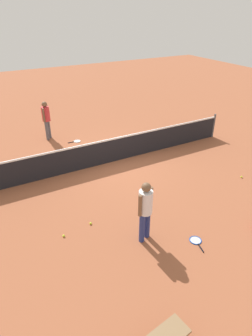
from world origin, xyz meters
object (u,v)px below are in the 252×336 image
(tennis_ball_baseline, at_px, (149,202))
(tennis_ball_by_net, at_px, (143,211))
(tennis_ball_stray_left, at_px, (241,177))
(player_far_side, at_px, (46,117))
(tennis_ball_stray_right, at_px, (91,223))
(tennis_racket_near_player, at_px, (196,241))
(player_near_side, at_px, (145,207))
(tennis_ball_near_player, at_px, (64,236))
(tennis_racket_far_player, at_px, (77,141))

(tennis_ball_baseline, bearing_deg, tennis_ball_by_net, -143.42)
(tennis_ball_baseline, distance_m, tennis_ball_stray_left, 3.65)
(player_far_side, xyz_separation_m, tennis_ball_baseline, (1.37, -6.21, -0.98))
(tennis_ball_baseline, height_order, tennis_ball_stray_left, same)
(player_far_side, height_order, tennis_ball_stray_left, player_far_side)
(tennis_ball_baseline, distance_m, tennis_ball_stray_right, 1.93)
(tennis_racket_near_player, distance_m, tennis_ball_stray_left, 3.82)
(tennis_ball_by_net, relative_size, tennis_ball_baseline, 1.00)
(player_near_side, bearing_deg, tennis_ball_near_player, 150.09)
(tennis_racket_far_player, bearing_deg, player_near_side, -94.56)
(tennis_racket_near_player, height_order, tennis_ball_baseline, tennis_ball_baseline)
(tennis_ball_by_net, bearing_deg, player_far_side, 98.78)
(tennis_ball_stray_left, bearing_deg, player_far_side, 127.56)
(tennis_racket_far_player, xyz_separation_m, tennis_ball_baseline, (0.39, -5.32, 0.02))
(player_far_side, xyz_separation_m, tennis_ball_near_player, (-1.36, -6.40, -0.98))
(tennis_racket_near_player, distance_m, tennis_ball_stray_right, 2.84)
(tennis_ball_by_net, distance_m, tennis_ball_stray_left, 4.01)
(tennis_ball_by_net, xyz_separation_m, tennis_ball_stray_left, (4.01, -0.03, 0.00))
(tennis_racket_near_player, bearing_deg, tennis_ball_stray_left, 25.64)
(tennis_ball_by_net, distance_m, tennis_ball_baseline, 0.46)
(tennis_ball_near_player, bearing_deg, player_near_side, -29.91)
(tennis_racket_far_player, bearing_deg, tennis_ball_by_net, -89.76)
(player_near_side, bearing_deg, tennis_racket_far_player, 85.44)
(tennis_ball_by_net, bearing_deg, tennis_ball_stray_left, -0.43)
(player_far_side, distance_m, tennis_racket_near_player, 8.37)
(player_far_side, distance_m, tennis_ball_near_player, 6.62)
(player_near_side, bearing_deg, tennis_ball_stray_left, 11.57)
(tennis_ball_near_player, distance_m, tennis_ball_by_net, 2.36)
(tennis_racket_near_player, xyz_separation_m, tennis_racket_far_player, (-0.59, 7.28, 0.00))
(player_far_side, height_order, tennis_ball_near_player, player_far_side)
(tennis_racket_near_player, bearing_deg, tennis_ball_stray_right, 138.36)
(player_near_side, relative_size, tennis_ball_near_player, 25.76)
(tennis_racket_near_player, relative_size, tennis_ball_stray_left, 9.18)
(player_near_side, height_order, tennis_racket_far_player, player_near_side)
(tennis_racket_far_player, height_order, tennis_ball_near_player, tennis_ball_near_player)
(player_near_side, xyz_separation_m, tennis_racket_far_player, (0.52, 6.56, -1.00))
(player_far_side, bearing_deg, tennis_ball_stray_left, -52.44)
(tennis_racket_far_player, height_order, tennis_ball_stray_left, tennis_ball_stray_left)
(tennis_racket_near_player, relative_size, tennis_ball_baseline, 9.18)
(player_near_side, height_order, tennis_ball_baseline, player_near_side)
(tennis_ball_near_player, bearing_deg, player_far_side, 78.02)
(player_far_side, distance_m, tennis_ball_baseline, 6.43)
(player_near_side, bearing_deg, tennis_ball_by_net, 60.36)
(player_far_side, xyz_separation_m, tennis_ball_stray_left, (5.01, -6.51, -0.98))
(tennis_racket_far_player, relative_size, tennis_ball_by_net, 8.84)
(tennis_racket_near_player, height_order, tennis_ball_stray_left, tennis_ball_stray_left)
(player_near_side, height_order, tennis_ball_by_net, player_near_side)
(player_near_side, relative_size, tennis_racket_far_player, 2.91)
(tennis_ball_baseline, relative_size, tennis_ball_stray_left, 1.00)
(player_near_side, xyz_separation_m, player_far_side, (-0.45, 7.44, 0.00))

